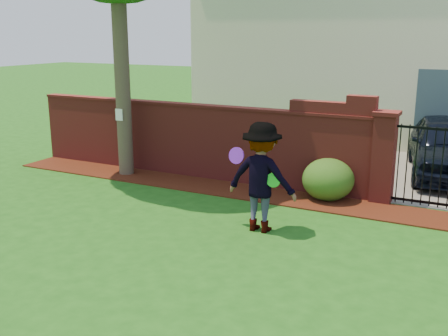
% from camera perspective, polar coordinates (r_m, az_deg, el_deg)
% --- Properties ---
extents(ground, '(80.00, 80.00, 0.01)m').
position_cam_1_polar(ground, '(8.67, -4.85, -8.78)').
color(ground, '#1C5615').
rests_on(ground, ground).
extents(mulch_bed, '(11.10, 1.08, 0.03)m').
position_cam_1_polar(mulch_bed, '(11.84, -0.29, -2.19)').
color(mulch_bed, '#39140A').
rests_on(mulch_bed, ground).
extents(brick_wall, '(8.70, 0.31, 2.16)m').
position_cam_1_polar(brick_wall, '(12.67, -3.20, 3.16)').
color(brick_wall, maroon).
rests_on(brick_wall, ground).
extents(pillar_left, '(0.50, 0.50, 1.88)m').
position_cam_1_polar(pillar_left, '(11.17, 16.79, 1.17)').
color(pillar_left, maroon).
rests_on(pillar_left, ground).
extents(iron_gate, '(1.78, 0.03, 1.60)m').
position_cam_1_polar(iron_gate, '(11.07, 22.34, 0.02)').
color(iron_gate, black).
rests_on(iron_gate, ground).
extents(house, '(12.40, 6.40, 6.30)m').
position_cam_1_polar(house, '(19.02, 17.60, 13.08)').
color(house, '#F1E9CA').
rests_on(house, ground).
extents(paper_notice, '(0.20, 0.01, 0.28)m').
position_cam_1_polar(paper_notice, '(12.81, -11.22, 5.63)').
color(paper_notice, white).
rests_on(paper_notice, tree).
extents(shrub_left, '(1.07, 1.07, 0.88)m').
position_cam_1_polar(shrub_left, '(11.17, 11.11, -1.22)').
color(shrub_left, '#1F5318').
rests_on(shrub_left, ground).
extents(man, '(1.25, 0.72, 1.93)m').
position_cam_1_polar(man, '(9.15, 3.93, -1.06)').
color(man, gray).
rests_on(man, ground).
extents(frisbee_purple, '(0.30, 0.11, 0.29)m').
position_cam_1_polar(frisbee_purple, '(9.20, 1.35, 1.35)').
color(frisbee_purple, purple).
rests_on(frisbee_purple, man).
extents(frisbee_green, '(0.25, 0.07, 0.25)m').
position_cam_1_polar(frisbee_green, '(8.96, 5.32, -1.31)').
color(frisbee_green, green).
rests_on(frisbee_green, man).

